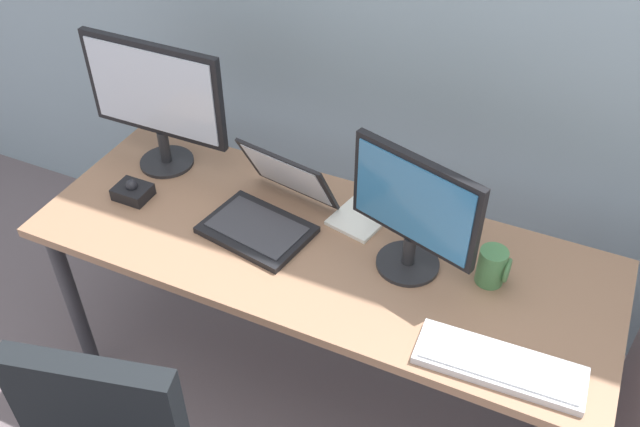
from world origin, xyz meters
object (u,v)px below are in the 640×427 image
at_px(monitor_main, 155,98).
at_px(monitor_side, 413,210).
at_px(keyboard, 500,365).
at_px(laptop, 268,209).
at_px(coffee_mug, 493,267).
at_px(trackball_mouse, 133,191).
at_px(paper_notepad, 364,215).

bearing_deg(monitor_main, monitor_side, -7.79).
height_order(keyboard, laptop, laptop).
bearing_deg(monitor_side, monitor_main, 172.21).
xyz_separation_m(keyboard, coffee_mug, (-0.09, 0.28, 0.04)).
xyz_separation_m(monitor_side, keyboard, (0.32, -0.24, -0.19)).
distance_m(trackball_mouse, coffee_mug, 1.13).
height_order(laptop, coffee_mug, laptop).
distance_m(coffee_mug, paper_notepad, 0.44).
distance_m(monitor_side, paper_notepad, 0.31).
bearing_deg(keyboard, monitor_side, 142.74).
height_order(keyboard, coffee_mug, coffee_mug).
bearing_deg(paper_notepad, trackball_mouse, -162.66).
relative_size(keyboard, trackball_mouse, 3.77).
xyz_separation_m(keyboard, paper_notepad, (-0.51, 0.39, -0.01)).
distance_m(monitor_main, paper_notepad, 0.75).
distance_m(monitor_main, coffee_mug, 1.15).
bearing_deg(monitor_main, coffee_mug, -4.34).
relative_size(keyboard, paper_notepad, 2.00).
bearing_deg(monitor_side, coffee_mug, 9.30).
bearing_deg(laptop, paper_notepad, 29.82).
distance_m(monitor_side, coffee_mug, 0.28).
relative_size(trackball_mouse, paper_notepad, 0.53).
height_order(monitor_main, trackball_mouse, monitor_main).
xyz_separation_m(monitor_side, trackball_mouse, (-0.89, -0.07, -0.18)).
distance_m(keyboard, laptop, 0.81).
relative_size(laptop, coffee_mug, 3.40).
height_order(monitor_main, monitor_side, monitor_main).
bearing_deg(paper_notepad, coffee_mug, -14.60).
bearing_deg(trackball_mouse, monitor_main, 92.23).
relative_size(monitor_side, paper_notepad, 1.84).
xyz_separation_m(keyboard, trackball_mouse, (-1.21, 0.17, 0.01)).
height_order(monitor_main, laptop, monitor_main).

